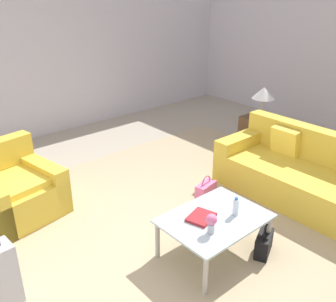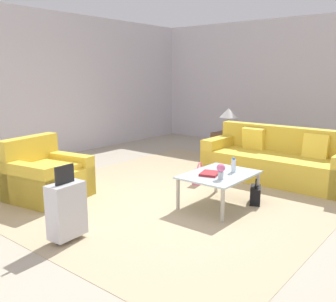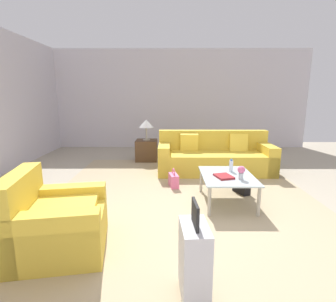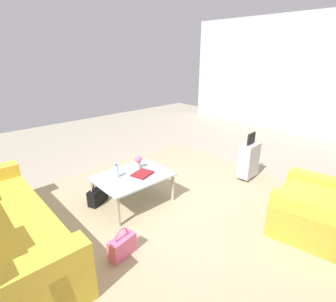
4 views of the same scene
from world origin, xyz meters
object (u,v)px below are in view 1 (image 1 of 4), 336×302
object	(u,v)px
handbag_pink	(206,191)
handbag_black	(264,243)
coffee_table	(215,222)
table_lamp	(264,94)
flower_vase	(211,222)
water_bottle	(236,207)
couch	(313,180)
side_table	(260,131)
armchair	(12,192)
coffee_table_book	(201,217)

from	to	relation	value
handbag_pink	handbag_black	distance (m)	1.22
handbag_black	coffee_table	bearing A→B (deg)	139.56
coffee_table	table_lamp	bearing A→B (deg)	28.18
flower_vase	water_bottle	bearing A→B (deg)	6.79
coffee_table	table_lamp	world-z (taller)	table_lamp
table_lamp	couch	bearing A→B (deg)	-121.98
couch	side_table	size ratio (longest dim) A/B	4.52
couch	table_lamp	bearing A→B (deg)	58.02
armchair	table_lamp	distance (m)	4.22
coffee_table	coffee_table_book	size ratio (longest dim) A/B	3.77
side_table	handbag_black	xyz separation A→B (m)	(-2.39, -1.85, -0.14)
couch	coffee_table	xyz separation A→B (m)	(-1.80, 0.10, 0.10)
table_lamp	handbag_pink	bearing A→B (deg)	-161.88
coffee_table_book	handbag_black	bearing A→B (deg)	-55.54
handbag_black	couch	bearing A→B (deg)	10.18
side_table	couch	bearing A→B (deg)	-121.98
flower_vase	side_table	world-z (taller)	flower_vase
water_bottle	handbag_black	xyz separation A→B (m)	(0.21, -0.25, -0.42)
armchair	table_lamp	size ratio (longest dim) A/B	2.11
water_bottle	table_lamp	xyz separation A→B (m)	(2.60, 1.60, 0.40)
water_bottle	flower_vase	bearing A→B (deg)	-173.21
water_bottle	flower_vase	world-z (taller)	flower_vase
couch	handbag_black	size ratio (longest dim) A/B	6.92
table_lamp	handbag_black	world-z (taller)	table_lamp
side_table	table_lamp	bearing A→B (deg)	0.00
coffee_table_book	flower_vase	xyz separation A→B (m)	(-0.10, -0.23, 0.11)
armchair	flower_vase	size ratio (longest dim) A/B	5.43
coffee_table_book	water_bottle	bearing A→B (deg)	-45.88
water_bottle	side_table	size ratio (longest dim) A/B	0.37
table_lamp	handbag_black	distance (m)	3.13
couch	handbag_black	distance (m)	1.42
flower_vase	handbag_black	bearing A→B (deg)	-17.58
coffee_table_book	table_lamp	bearing A→B (deg)	9.41
coffee_table_book	handbag_black	world-z (taller)	coffee_table_book
armchair	handbag_pink	bearing A→B (deg)	-33.29
water_bottle	handbag_pink	xyz separation A→B (m)	(0.54, 0.93, -0.42)
coffee_table_book	handbag_black	size ratio (longest dim) A/B	0.79
table_lamp	handbag_black	size ratio (longest dim) A/B	1.47
couch	armchair	xyz separation A→B (m)	(-3.11, 2.27, -0.00)
couch	handbag_black	xyz separation A→B (m)	(-1.39, -0.25, -0.17)
water_bottle	handbag_black	size ratio (longest dim) A/B	0.57
coffee_table	coffee_table_book	bearing A→B (deg)	146.31
side_table	table_lamp	size ratio (longest dim) A/B	1.04
couch	water_bottle	bearing A→B (deg)	180.00
handbag_black	water_bottle	bearing A→B (deg)	130.11
coffee_table_book	handbag_pink	xyz separation A→B (m)	(0.86, 0.75, -0.34)
couch	coffee_table_book	world-z (taller)	couch
handbag_pink	handbag_black	world-z (taller)	same
side_table	handbag_pink	distance (m)	2.17
flower_vase	coffee_table	bearing A→B (deg)	34.29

